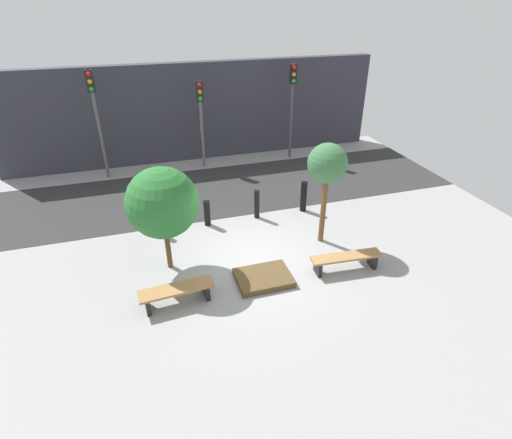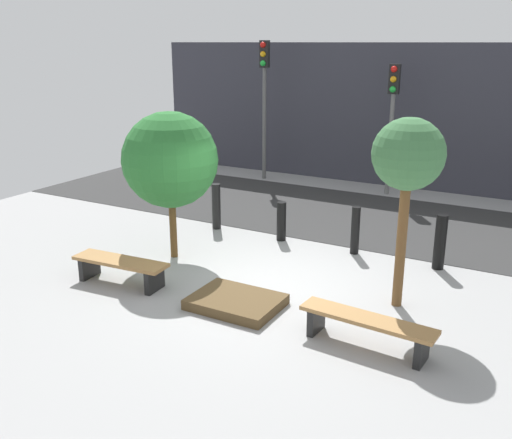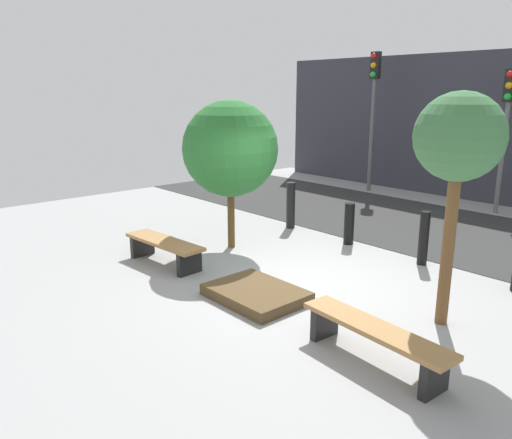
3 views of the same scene
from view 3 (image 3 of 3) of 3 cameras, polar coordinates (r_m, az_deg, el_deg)
The scene contains 12 objects.
ground_plane at distance 8.19m, azimuth 4.70°, elevation -7.37°, with size 18.00×18.00×0.00m, color #969696.
road_strip at distance 12.00m, azimuth 20.92°, elevation -1.14°, with size 18.00×4.41×0.01m, color #2E2E2E.
bench_left at distance 9.11m, azimuth -10.44°, elevation -3.09°, with size 1.81×0.60×0.45m.
bench_right at distance 5.98m, azimuth 13.37°, elevation -12.84°, with size 1.96×0.55×0.46m.
planter_bed at distance 7.58m, azimuth 0.01°, elevation -8.47°, with size 1.42×1.07×0.17m, color brown.
tree_behind_left_bench at distance 9.63m, azimuth -2.97°, elevation 8.04°, with size 1.84×1.84×2.89m.
tree_behind_right_bench at distance 6.70m, azimuth 22.17°, elevation 8.30°, with size 1.11×1.11×3.05m.
bollard_far_left at distance 11.33m, azimuth 3.99°, elevation 1.63°, with size 0.20×0.20×1.05m, color black.
bollard_left at distance 10.30m, azimuth 10.60°, elevation -0.48°, with size 0.20×0.20×0.85m, color black.
bollard_center at distance 9.40m, azimuth 18.62°, elevation -2.04°, with size 0.17×0.17×0.98m, color black.
traffic_light_west at distance 15.79m, azimuth 13.28°, elevation 13.41°, with size 0.28×0.27×4.16m.
traffic_light_mid_west at distance 13.89m, azimuth 26.75°, elevation 10.59°, with size 0.28×0.27×3.55m.
Camera 3 is at (5.22, -5.53, 3.04)m, focal length 35.00 mm.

